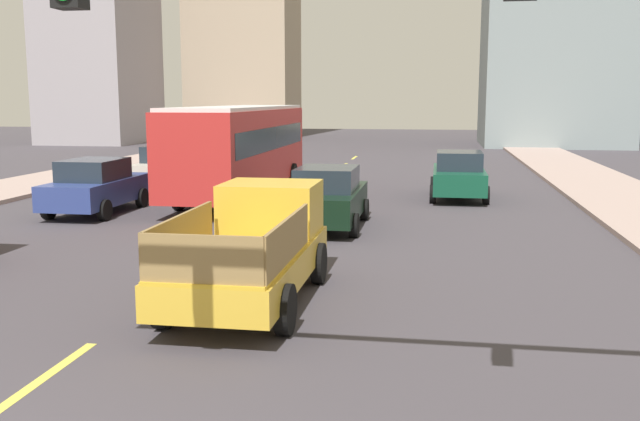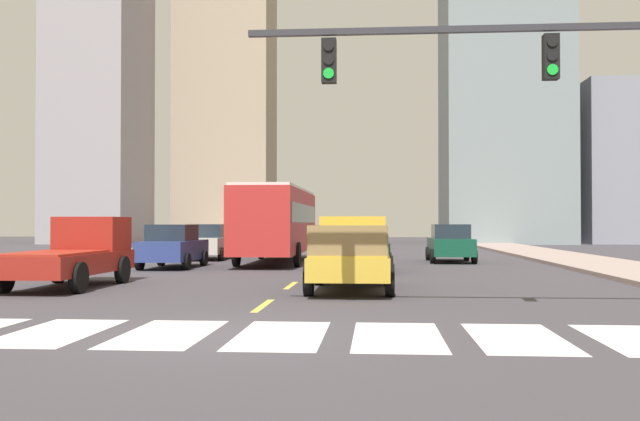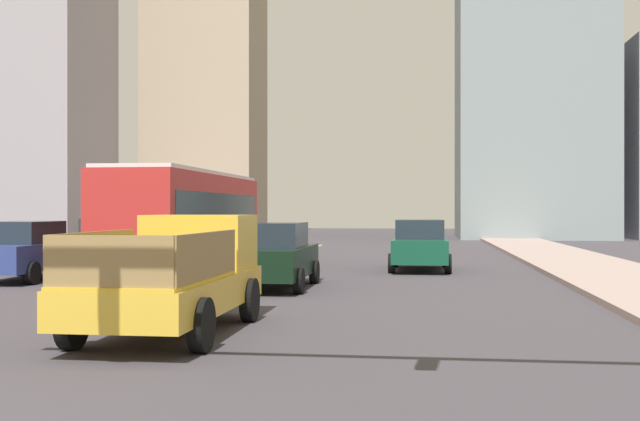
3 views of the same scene
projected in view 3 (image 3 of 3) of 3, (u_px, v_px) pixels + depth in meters
sidewalk_right at (628, 280)px, 21.78m from camera, size 3.87×110.00×0.15m
lane_dash_1 at (103, 320)px, 14.41m from camera, size 0.16×2.40×0.01m
lane_dash_2 at (185, 292)px, 19.36m from camera, size 0.16×2.40×0.01m
lane_dash_3 at (234, 275)px, 24.32m from camera, size 0.16×2.40×0.01m
lane_dash_4 at (266, 264)px, 29.27m from camera, size 0.16×2.40×0.01m
lane_dash_5 at (289, 256)px, 34.23m from camera, size 0.16×2.40×0.01m
lane_dash_6 at (306, 250)px, 39.18m from camera, size 0.16×2.40×0.01m
lane_dash_7 at (319, 246)px, 44.14m from camera, size 0.16×2.40×0.01m
pickup_stakebed at (179, 275)px, 13.25m from camera, size 2.18×5.20×1.96m
city_bus at (186, 213)px, 26.12m from camera, size 2.72×10.80×3.32m
sedan_near_left at (273, 255)px, 20.32m from camera, size 2.02×4.40×1.72m
sedan_mid at (26, 251)px, 22.65m from camera, size 2.02×4.40×1.72m
sedan_near_right at (112, 241)px, 29.15m from camera, size 2.02×4.40×1.72m
sedan_far at (420, 245)px, 26.31m from camera, size 2.02×4.40×1.72m
block_mid_right at (206, 29)px, 67.21m from camera, size 9.37×7.53×35.43m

